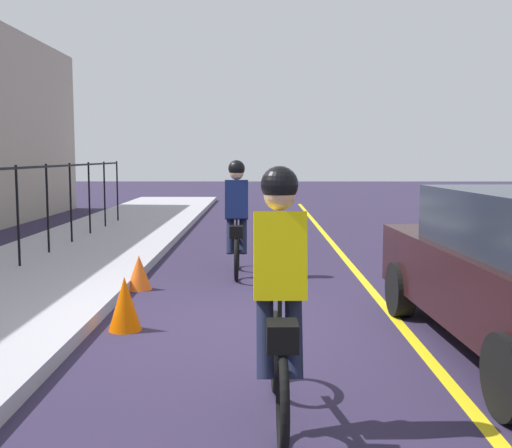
{
  "coord_description": "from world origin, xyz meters",
  "views": [
    {
      "loc": [
        -6.8,
        -0.01,
        1.89
      ],
      "look_at": [
        1.46,
        0.03,
        1.0
      ],
      "focal_mm": 44.41,
      "sensor_mm": 36.0,
      "label": 1
    }
  ],
  "objects_px": {
    "traffic_cone_near": "(125,304)",
    "traffic_cone_far": "(139,272)",
    "cyclist_lead": "(237,219)",
    "cyclist_follow": "(279,297)"
  },
  "relations": [
    {
      "from": "traffic_cone_near",
      "to": "traffic_cone_far",
      "type": "distance_m",
      "value": 2.12
    },
    {
      "from": "cyclist_lead",
      "to": "traffic_cone_near",
      "type": "bearing_deg",
      "value": 159.71
    },
    {
      "from": "traffic_cone_near",
      "to": "traffic_cone_far",
      "type": "bearing_deg",
      "value": 6.6
    },
    {
      "from": "cyclist_follow",
      "to": "traffic_cone_near",
      "type": "distance_m",
      "value": 2.95
    },
    {
      "from": "traffic_cone_near",
      "to": "traffic_cone_far",
      "type": "relative_size",
      "value": 1.2
    },
    {
      "from": "cyclist_lead",
      "to": "traffic_cone_far",
      "type": "bearing_deg",
      "value": 126.96
    },
    {
      "from": "cyclist_lead",
      "to": "cyclist_follow",
      "type": "xyz_separation_m",
      "value": [
        -5.56,
        -0.49,
        0.0
      ]
    },
    {
      "from": "cyclist_follow",
      "to": "traffic_cone_far",
      "type": "xyz_separation_m",
      "value": [
        4.51,
        1.84,
        -0.66
      ]
    },
    {
      "from": "cyclist_lead",
      "to": "cyclist_follow",
      "type": "relative_size",
      "value": 1.0
    },
    {
      "from": "cyclist_follow",
      "to": "traffic_cone_near",
      "type": "bearing_deg",
      "value": 32.72
    }
  ]
}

